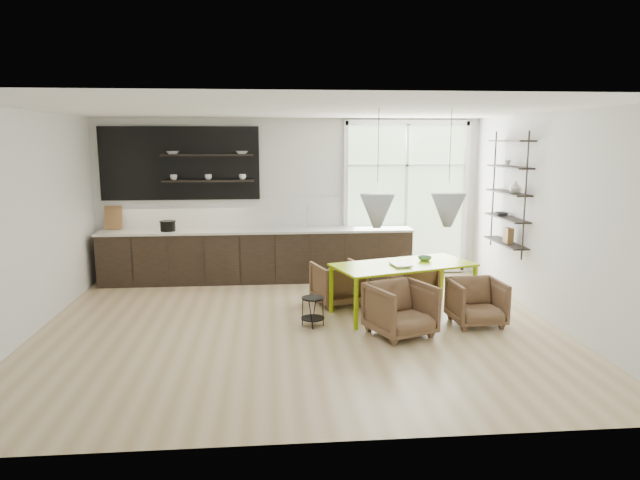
{
  "coord_description": "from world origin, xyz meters",
  "views": [
    {
      "loc": [
        -0.39,
        -7.43,
        2.54
      ],
      "look_at": [
        0.34,
        0.6,
        1.1
      ],
      "focal_mm": 32.0,
      "sensor_mm": 36.0,
      "label": 1
    }
  ],
  "objects_px": {
    "armchair_front_left": "(401,309)",
    "armchair_back_right": "(413,278)",
    "wire_stool": "(313,308)",
    "dining_table": "(403,267)",
    "armchair_front_right": "(476,302)",
    "armchair_back_left": "(338,283)"
  },
  "relations": [
    {
      "from": "dining_table",
      "to": "armchair_front_right",
      "type": "distance_m",
      "value": 1.14
    },
    {
      "from": "armchair_back_left",
      "to": "armchair_front_right",
      "type": "xyz_separation_m",
      "value": [
        1.78,
        -1.18,
        -0.01
      ]
    },
    {
      "from": "dining_table",
      "to": "armchair_back_left",
      "type": "distance_m",
      "value": 1.11
    },
    {
      "from": "dining_table",
      "to": "wire_stool",
      "type": "height_order",
      "value": "dining_table"
    },
    {
      "from": "dining_table",
      "to": "wire_stool",
      "type": "relative_size",
      "value": 5.4
    },
    {
      "from": "armchair_back_left",
      "to": "armchair_front_left",
      "type": "relative_size",
      "value": 0.94
    },
    {
      "from": "armchair_back_right",
      "to": "wire_stool",
      "type": "distance_m",
      "value": 2.22
    },
    {
      "from": "wire_stool",
      "to": "armchair_front_left",
      "type": "bearing_deg",
      "value": -22.47
    },
    {
      "from": "armchair_front_left",
      "to": "armchair_back_right",
      "type": "bearing_deg",
      "value": 48.06
    },
    {
      "from": "armchair_back_right",
      "to": "armchair_front_left",
      "type": "height_order",
      "value": "armchair_front_left"
    },
    {
      "from": "armchair_back_right",
      "to": "armchair_front_left",
      "type": "relative_size",
      "value": 0.85
    },
    {
      "from": "armchair_front_left",
      "to": "armchair_back_left",
      "type": "bearing_deg",
      "value": 89.91
    },
    {
      "from": "wire_stool",
      "to": "armchair_front_right",
      "type": "bearing_deg",
      "value": -3.27
    },
    {
      "from": "armchair_front_left",
      "to": "armchair_front_right",
      "type": "distance_m",
      "value": 1.19
    },
    {
      "from": "dining_table",
      "to": "armchair_back_right",
      "type": "distance_m",
      "value": 1.04
    },
    {
      "from": "dining_table",
      "to": "armchair_front_left",
      "type": "height_order",
      "value": "dining_table"
    },
    {
      "from": "dining_table",
      "to": "armchair_back_left",
      "type": "height_order",
      "value": "dining_table"
    },
    {
      "from": "armchair_back_left",
      "to": "armchair_front_right",
      "type": "relative_size",
      "value": 1.03
    },
    {
      "from": "dining_table",
      "to": "armchair_back_right",
      "type": "xyz_separation_m",
      "value": [
        0.38,
        0.89,
        -0.39
      ]
    },
    {
      "from": "dining_table",
      "to": "armchair_front_left",
      "type": "xyz_separation_m",
      "value": [
        -0.25,
        -0.94,
        -0.34
      ]
    },
    {
      "from": "dining_table",
      "to": "armchair_front_right",
      "type": "height_order",
      "value": "dining_table"
    },
    {
      "from": "armchair_front_left",
      "to": "wire_stool",
      "type": "distance_m",
      "value": 1.21
    }
  ]
}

